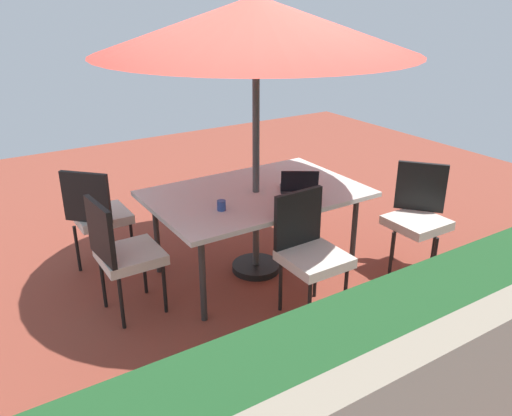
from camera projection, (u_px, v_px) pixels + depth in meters
name	position (u px, v px, depth m)	size (l,w,h in m)	color
ground_plane	(256.00, 270.00, 4.79)	(10.00, 10.00, 0.02)	brown
hedge_row	(484.00, 364.00, 2.80)	(6.30, 0.73, 1.03)	#1E4C23
dining_table	(256.00, 197.00, 4.51)	(1.83, 1.20, 0.77)	white
patio_umbrella	(256.00, 26.00, 3.97)	(2.57, 2.57, 2.36)	#4C4C4C
chair_north	(309.00, 249.00, 3.98)	(0.46, 0.47, 0.98)	silver
chair_east	(122.00, 251.00, 3.94)	(0.48, 0.47, 0.98)	silver
chair_northwest	(418.00, 214.00, 4.61)	(0.59, 0.58, 0.98)	silver
chair_southeast	(98.00, 213.00, 4.63)	(0.59, 0.59, 0.98)	silver
laptop	(299.00, 186.00, 4.48)	(0.40, 0.38, 0.21)	#2D2D33
cup	(221.00, 205.00, 4.09)	(0.07, 0.07, 0.08)	#334C99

